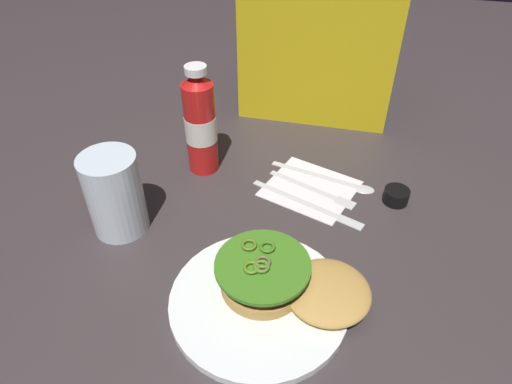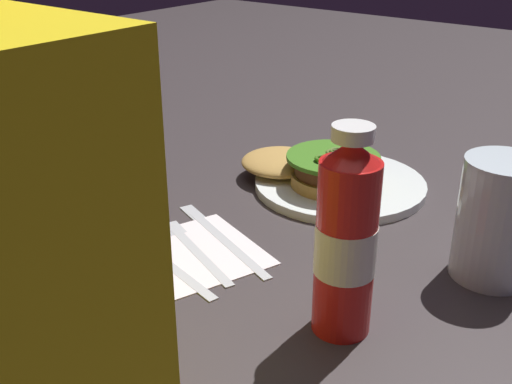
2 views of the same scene
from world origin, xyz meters
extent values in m
plane|color=#362F30|center=(0.00, 0.00, 0.00)|extent=(3.00, 3.00, 0.00)
cylinder|color=white|center=(0.00, -0.02, 0.01)|extent=(0.25, 0.25, 0.01)
cylinder|color=#B88A44|center=(0.00, 0.00, 0.02)|extent=(0.12, 0.12, 0.02)
cylinder|color=#512D19|center=(0.00, 0.00, 0.04)|extent=(0.11, 0.11, 0.02)
cylinder|color=red|center=(0.00, 0.00, 0.05)|extent=(0.10, 0.10, 0.01)
cylinder|color=#3B761C|center=(0.00, 0.00, 0.06)|extent=(0.13, 0.13, 0.01)
torus|color=#556829|center=(0.00, 0.00, 0.06)|extent=(0.02, 0.02, 0.01)
torus|color=#3F731B|center=(0.00, 0.03, 0.06)|extent=(0.02, 0.02, 0.01)
torus|color=#517A19|center=(-0.01, -0.01, 0.06)|extent=(0.02, 0.02, 0.01)
torus|color=#507226|center=(0.00, -0.01, 0.06)|extent=(0.02, 0.02, 0.01)
torus|color=#55701B|center=(-0.03, 0.03, 0.06)|extent=(0.02, 0.02, 0.01)
ellipsoid|color=#B88A44|center=(0.09, 0.00, 0.03)|extent=(0.12, 0.12, 0.03)
cylinder|color=red|center=(-0.18, 0.27, 0.09)|extent=(0.06, 0.06, 0.18)
cone|color=red|center=(-0.18, 0.27, 0.19)|extent=(0.05, 0.05, 0.02)
cylinder|color=white|center=(-0.18, 0.27, 0.20)|extent=(0.04, 0.04, 0.01)
cylinder|color=white|center=(-0.18, 0.27, 0.09)|extent=(0.06, 0.06, 0.05)
cylinder|color=silver|center=(-0.26, 0.08, 0.07)|extent=(0.09, 0.09, 0.14)
cylinder|color=black|center=(0.19, 0.25, 0.01)|extent=(0.04, 0.04, 0.03)
cube|color=white|center=(0.03, 0.25, 0.00)|extent=(0.19, 0.18, 0.00)
cube|color=silver|center=(0.02, 0.21, 0.00)|extent=(0.18, 0.08, 0.00)
cube|color=silver|center=(0.10, 0.18, 0.00)|extent=(0.08, 0.05, 0.00)
cube|color=silver|center=(0.03, 0.25, 0.00)|extent=(0.16, 0.07, 0.00)
cube|color=silver|center=(0.10, 0.22, 0.00)|extent=(0.04, 0.03, 0.00)
cube|color=silver|center=(0.05, 0.29, 0.00)|extent=(0.20, 0.06, 0.00)
ellipsoid|color=silver|center=(0.13, 0.27, 0.00)|extent=(0.04, 0.03, 0.00)
camera|label=1|loc=(0.09, -0.40, 0.53)|focal=31.75mm
camera|label=2|loc=(-0.42, 0.72, 0.38)|focal=43.85mm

